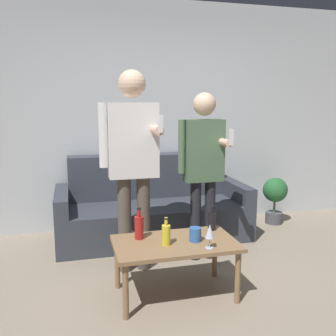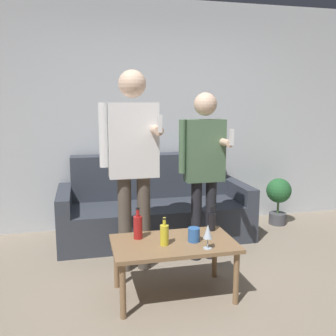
# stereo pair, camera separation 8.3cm
# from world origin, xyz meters

# --- Properties ---
(ground_plane) EXTENTS (16.00, 16.00, 0.00)m
(ground_plane) POSITION_xyz_m (0.00, 0.00, 0.00)
(ground_plane) COLOR gray
(wall_back) EXTENTS (8.00, 0.06, 2.70)m
(wall_back) POSITION_xyz_m (0.00, 2.15, 1.35)
(wall_back) COLOR silver
(wall_back) RESTS_ON ground_plane
(couch) EXTENTS (2.11, 0.88, 0.91)m
(couch) POSITION_xyz_m (-0.12, 1.71, 0.32)
(couch) COLOR #383D47
(couch) RESTS_ON ground_plane
(coffee_table) EXTENTS (0.95, 0.57, 0.45)m
(coffee_table) POSITION_xyz_m (-0.23, 0.32, 0.39)
(coffee_table) COLOR #8E6B47
(coffee_table) RESTS_ON ground_plane
(bottle_orange) EXTENTS (0.07, 0.07, 0.21)m
(bottle_orange) POSITION_xyz_m (0.14, 0.51, 0.53)
(bottle_orange) COLOR black
(bottle_orange) RESTS_ON coffee_table
(bottle_green) EXTENTS (0.07, 0.07, 0.25)m
(bottle_green) POSITION_xyz_m (-0.49, 0.46, 0.55)
(bottle_green) COLOR #B21E1E
(bottle_green) RESTS_ON coffee_table
(bottle_dark) EXTENTS (0.07, 0.07, 0.21)m
(bottle_dark) POSITION_xyz_m (-0.32, 0.28, 0.53)
(bottle_dark) COLOR yellow
(bottle_dark) RESTS_ON coffee_table
(wine_glass_near) EXTENTS (0.07, 0.07, 0.18)m
(wine_glass_near) POSITION_xyz_m (-0.02, 0.13, 0.57)
(wine_glass_near) COLOR silver
(wine_glass_near) RESTS_ON coffee_table
(cup_on_table) EXTENTS (0.09, 0.09, 0.11)m
(cup_on_table) POSITION_xyz_m (-0.08, 0.30, 0.50)
(cup_on_table) COLOR #3366B2
(cup_on_table) RESTS_ON coffee_table
(person_standing_left) EXTENTS (0.51, 0.45, 1.79)m
(person_standing_left) POSITION_xyz_m (-0.47, 0.87, 1.06)
(person_standing_left) COLOR brown
(person_standing_left) RESTS_ON ground_plane
(person_standing_right) EXTENTS (0.43, 0.41, 1.60)m
(person_standing_right) POSITION_xyz_m (0.22, 0.96, 0.96)
(person_standing_right) COLOR #232328
(person_standing_right) RESTS_ON ground_plane
(potted_plant) EXTENTS (0.31, 0.31, 0.59)m
(potted_plant) POSITION_xyz_m (1.47, 1.74, 0.37)
(potted_plant) COLOR #4C4C51
(potted_plant) RESTS_ON ground_plane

